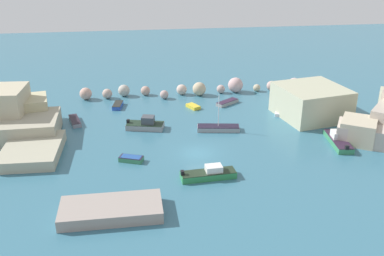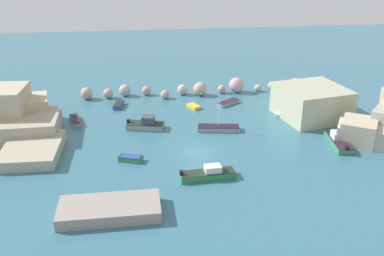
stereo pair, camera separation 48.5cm
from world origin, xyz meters
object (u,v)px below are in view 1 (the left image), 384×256
moored_boat_5 (146,125)px  moored_boat_6 (118,105)px  moored_boat_2 (218,128)px  moored_boat_9 (193,106)px  moored_boat_0 (75,121)px  moored_boat_1 (209,174)px  moored_boat_7 (131,159)px  moored_boat_3 (338,140)px  channel_buoy (195,105)px  stone_dock (111,210)px  moored_boat_8 (227,102)px  moored_boat_4 (280,111)px

moored_boat_5 → moored_boat_6: (-3.93, 8.98, -0.30)m
moored_boat_2 → moored_boat_9: bearing=112.4°
moored_boat_0 → moored_boat_5: bearing=55.6°
moored_boat_1 → moored_boat_5: bearing=109.2°
moored_boat_7 → moored_boat_3: bearing=23.9°
channel_buoy → stone_dock: bearing=-113.4°
moored_boat_6 → moored_boat_9: 11.58m
moored_boat_9 → moored_boat_8: bearing=-108.7°
moored_boat_4 → moored_boat_5: moored_boat_5 is taller
channel_buoy → moored_boat_3: 22.24m
stone_dock → moored_boat_4: 33.42m
moored_boat_1 → moored_boat_4: (13.73, 17.72, -0.28)m
moored_boat_3 → moored_boat_9: bearing=53.6°
moored_boat_1 → moored_boat_5: (-6.23, 14.46, 0.09)m
moored_boat_4 → moored_boat_9: (-12.47, 3.77, 0.01)m
moored_boat_1 → moored_boat_6: bearing=109.3°
moored_boat_3 → moored_boat_8: (-10.81, 16.05, -0.23)m
moored_boat_1 → moored_boat_7: size_ratio=2.03×
moored_boat_1 → moored_boat_2: bearing=70.6°
channel_buoy → moored_boat_5: bearing=-136.7°
moored_boat_2 → moored_boat_5: moored_boat_2 is taller
moored_boat_8 → moored_boat_9: moored_boat_8 is taller
moored_boat_3 → moored_boat_8: bearing=40.3°
stone_dock → moored_boat_1: 11.65m
moored_boat_0 → moored_boat_9: (17.28, 3.62, -0.06)m
moored_boat_4 → moored_boat_6: moored_boat_6 is taller
channel_buoy → moored_boat_8: (5.12, 0.53, 0.02)m
moored_boat_7 → moored_boat_8: (15.08, 17.38, -0.04)m
moored_boat_1 → moored_boat_7: moored_boat_1 is taller
moored_boat_4 → moored_boat_1: bearing=-20.6°
stone_dock → moored_boat_7: 10.85m
channel_buoy → moored_boat_3: size_ratio=0.08×
moored_boat_6 → channel_buoy: bearing=91.7°
moored_boat_5 → moored_boat_8: bearing=45.0°
moored_boat_3 → moored_boat_9: 22.26m
moored_boat_4 → moored_boat_7: bearing=-42.9°
stone_dock → moored_boat_5: bearing=78.7°
moored_boat_3 → moored_boat_1: bearing=116.3°
stone_dock → channel_buoy: stone_dock is taller
moored_boat_7 → moored_boat_9: 18.99m
moored_boat_4 → moored_boat_7: moored_boat_7 is taller
stone_dock → moored_boat_9: stone_dock is taller
channel_buoy → moored_boat_3: (15.93, -15.52, 0.25)m
moored_boat_7 → moored_boat_9: bearing=80.8°
moored_boat_5 → moored_boat_9: 10.28m
stone_dock → moored_boat_0: size_ratio=2.22×
moored_boat_0 → moored_boat_8: (22.82, 4.58, -0.02)m
moored_boat_2 → moored_boat_3: (14.18, -6.14, 0.17)m
stone_dock → moored_boat_9: bearing=67.0°
stone_dock → moored_boat_6: 29.02m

